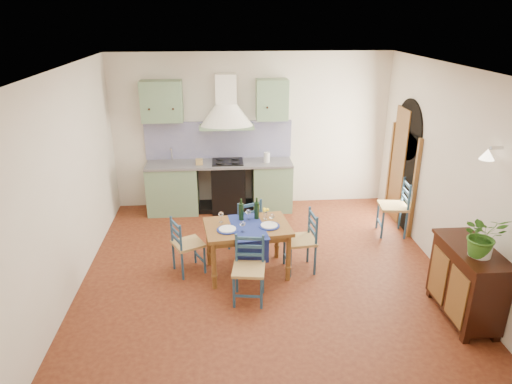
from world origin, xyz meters
TOP-DOWN VIEW (x-y plane):
  - floor at (0.00, 0.00)m, footprint 5.00×5.00m
  - back_wall at (-0.47, 2.29)m, footprint 5.00×0.96m
  - right_wall at (2.50, 0.28)m, footprint 0.26×5.00m
  - left_wall at (-2.50, 0.00)m, footprint 0.04×5.00m
  - ceiling at (0.00, 0.00)m, footprint 5.00×5.00m
  - dining_table at (-0.23, -0.04)m, footprint 1.23×0.95m
  - chair_near at (-0.25, -0.68)m, footprint 0.45×0.45m
  - chair_far at (-0.23, 0.52)m, footprint 0.55×0.55m
  - chair_left at (-1.08, 0.04)m, footprint 0.52×0.52m
  - chair_right at (0.53, -0.02)m, footprint 0.45×0.45m
  - chair_spare at (2.23, 0.98)m, footprint 0.48×0.48m
  - sideboard at (2.26, -1.25)m, footprint 0.50×1.05m
  - potted_plant at (2.24, -1.42)m, footprint 0.46×0.40m

SIDE VIEW (x-z plane):
  - floor at x=0.00m, z-range 0.00..0.00m
  - chair_left at x=-1.08m, z-range 0.01..0.84m
  - chair_near at x=-0.25m, z-range 0.01..0.86m
  - chair_right at x=0.53m, z-range 0.02..0.90m
  - chair_far at x=-0.23m, z-range 0.02..0.92m
  - chair_spare at x=2.23m, z-range 0.02..0.94m
  - sideboard at x=2.26m, z-range 0.04..0.98m
  - dining_table at x=-0.23m, z-range 0.12..1.16m
  - back_wall at x=-0.47m, z-range -0.35..2.45m
  - potted_plant at x=2.24m, z-range 0.94..1.42m
  - right_wall at x=2.50m, z-range -0.06..2.74m
  - left_wall at x=-2.50m, z-range 0.00..2.80m
  - ceiling at x=0.00m, z-range 2.80..2.81m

